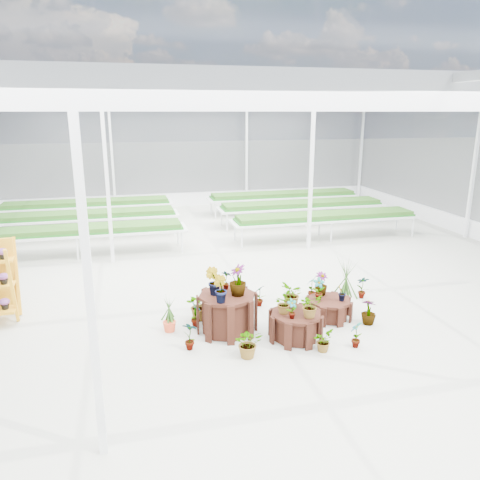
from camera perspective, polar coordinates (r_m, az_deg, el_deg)
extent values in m
plane|color=gray|center=(10.52, 1.18, -8.14)|extent=(24.00, 24.00, 0.00)
cylinder|color=#33160E|center=(9.26, -1.59, -8.90)|extent=(1.25, 1.25, 0.78)
cylinder|color=#33160E|center=(9.10, 6.77, -10.34)|extent=(1.15, 1.15, 0.53)
cylinder|color=#33160E|center=(10.07, 10.75, -8.23)|extent=(1.03, 1.03, 0.42)
imported|color=#274F19|center=(9.02, -3.31, -5.05)|extent=(0.38, 0.37, 0.54)
imported|color=#274F19|center=(8.96, -0.28, -4.91)|extent=(0.42, 0.42, 0.61)
imported|color=#274F19|center=(9.29, -1.68, -4.85)|extent=(0.26, 0.25, 0.41)
imported|color=#274F19|center=(8.67, -2.47, -6.00)|extent=(0.33, 0.35, 0.51)
imported|color=#274F19|center=(8.89, 5.27, -7.64)|extent=(0.36, 0.40, 0.40)
imported|color=#274F19|center=(8.78, 8.56, -7.91)|extent=(0.48, 0.44, 0.45)
imported|color=#274F19|center=(9.15, 6.37, -6.61)|extent=(0.45, 0.51, 0.51)
imported|color=#274F19|center=(8.68, 6.36, -8.33)|extent=(0.23, 0.19, 0.39)
imported|color=#274F19|center=(9.84, 9.56, -5.90)|extent=(0.29, 0.24, 0.48)
imported|color=#274F19|center=(9.89, 12.27, -6.36)|extent=(0.24, 0.22, 0.34)
imported|color=#274F19|center=(10.11, 9.85, -5.27)|extent=(0.31, 0.31, 0.50)
imported|color=#274F19|center=(8.69, -6.12, -11.50)|extent=(0.36, 0.33, 0.56)
imported|color=#274F19|center=(9.53, -5.46, -8.94)|extent=(0.20, 0.30, 0.57)
imported|color=#274F19|center=(8.41, 1.06, -12.43)|extent=(0.55, 0.49, 0.55)
imported|color=#274F19|center=(8.77, 10.09, -11.98)|extent=(0.48, 0.48, 0.41)
imported|color=#274F19|center=(9.00, 13.97, -11.09)|extent=(0.31, 0.33, 0.51)
imported|color=#274F19|center=(9.97, 15.41, -8.41)|extent=(0.43, 0.43, 0.54)
imported|color=#274F19|center=(11.25, 14.70, -5.55)|extent=(0.32, 0.25, 0.55)
imported|color=#274F19|center=(11.01, 8.74, -5.67)|extent=(0.34, 0.35, 0.55)
imported|color=#274F19|center=(10.48, 2.42, -6.73)|extent=(0.32, 0.31, 0.51)
imported|color=#274F19|center=(9.86, -4.98, -7.87)|extent=(0.72, 0.74, 0.63)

